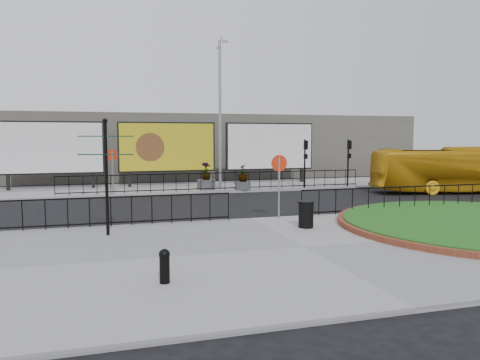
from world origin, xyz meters
name	(u,v)px	position (x,y,z in m)	size (l,w,h in m)	color
ground	(251,221)	(0.00, 0.00, 0.00)	(90.00, 90.00, 0.00)	black
pavement_near	(304,249)	(0.00, -5.00, 0.06)	(30.00, 10.00, 0.12)	gray
pavement_far	(194,187)	(0.00, 12.00, 0.06)	(44.00, 6.00, 0.12)	gray
railing_near_left	(90,212)	(-6.00, -0.30, 0.67)	(10.00, 0.10, 1.10)	black
railing_near_right	(400,199)	(6.50, -0.30, 0.67)	(9.00, 0.10, 1.10)	black
railing_far	(219,181)	(1.00, 9.30, 0.67)	(18.00, 0.10, 1.10)	black
speed_sign_far	(112,162)	(-5.00, 9.40, 1.92)	(0.64, 0.07, 2.47)	gray
speed_sign_near	(279,172)	(1.00, -0.40, 1.92)	(0.64, 0.07, 2.47)	gray
billboard_left	(50,148)	(-8.50, 12.97, 2.60)	(6.20, 0.31, 4.10)	black
billboard_mid	(167,147)	(-1.50, 12.97, 2.60)	(6.20, 0.31, 4.10)	black
billboard_right	(270,147)	(5.50, 12.97, 2.60)	(6.20, 0.31, 4.10)	black
lamp_post	(220,111)	(1.51, 11.00, 4.83)	(0.74, 0.18, 9.23)	gray
signal_pole_a	(305,156)	(6.50, 9.34, 2.10)	(0.22, 0.26, 3.00)	black
signal_pole_b	(349,155)	(9.50, 9.34, 2.10)	(0.22, 0.26, 3.00)	black
building_backdrop	(171,146)	(0.00, 22.00, 2.50)	(40.00, 10.00, 5.00)	#5B584F
fingerpost_sign	(106,165)	(-5.41, -1.69, 2.38)	(1.75, 0.72, 3.75)	black
bollard	(165,264)	(-4.29, -7.21, 0.53)	(0.24, 0.24, 0.76)	black
litter_bin	(306,214)	(1.25, -2.36, 0.59)	(0.56, 0.56, 0.93)	black
bus	(455,170)	(14.31, 5.45, 1.34)	(2.25, 9.60, 2.67)	#CC9012
planter_b	(206,180)	(0.47, 10.35, 0.70)	(1.10, 1.10, 1.64)	#4C4C4F
planter_c	(243,180)	(2.49, 9.40, 0.72)	(0.94, 0.94, 1.55)	#4C4C4F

